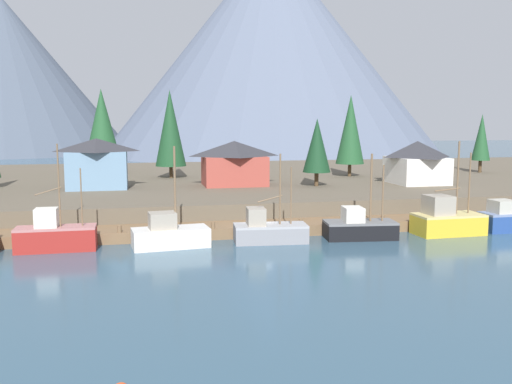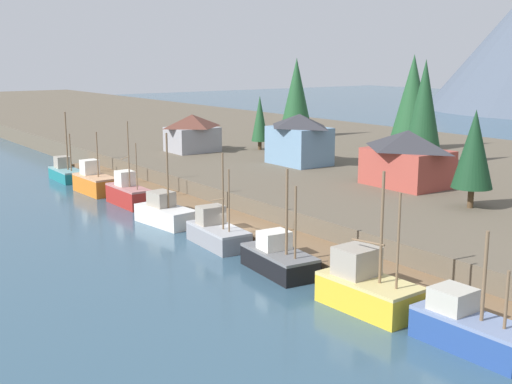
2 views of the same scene
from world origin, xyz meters
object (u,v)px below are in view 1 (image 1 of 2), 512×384
(conifer_near_left, at_px, (350,130))
(conifer_centre, at_px, (317,146))
(fishing_boat_white, at_px, (169,234))
(house_white, at_px, (417,162))
(house_blue, at_px, (97,163))
(conifer_back_right, at_px, (170,128))
(fishing_boat_black, at_px, (359,227))
(fishing_boat_blue, at_px, (512,219))
(house_red, at_px, (234,163))
(fishing_boat_yellow, at_px, (446,220))
(conifer_near_right, at_px, (102,127))
(fishing_boat_grey, at_px, (268,230))
(fishing_boat_red, at_px, (55,236))
(conifer_back_left, at_px, (481,137))

(conifer_near_left, relative_size, conifer_centre, 1.41)
(fishing_boat_white, distance_m, house_white, 37.57)
(house_white, height_order, house_blue, house_blue)
(conifer_back_right, bearing_deg, fishing_boat_black, -65.52)
(fishing_boat_blue, relative_size, conifer_back_right, 0.53)
(fishing_boat_white, xyz_separation_m, house_white, (32.16, 18.96, 4.19))
(fishing_boat_black, relative_size, house_red, 0.94)
(fishing_boat_yellow, bearing_deg, house_red, 124.77)
(fishing_boat_blue, bearing_deg, conifer_near_right, 132.93)
(fishing_boat_black, height_order, house_blue, house_blue)
(fishing_boat_grey, xyz_separation_m, house_red, (0.67, 21.56, 4.26))
(fishing_boat_blue, relative_size, conifer_centre, 0.79)
(conifer_near_left, bearing_deg, house_red, -157.11)
(fishing_boat_blue, bearing_deg, fishing_boat_red, 178.45)
(fishing_boat_red, distance_m, fishing_boat_black, 25.84)
(conifer_back_left, height_order, conifer_back_right, conifer_back_right)
(conifer_centre, bearing_deg, conifer_near_right, 139.15)
(house_white, bearing_deg, conifer_back_left, 34.98)
(conifer_back_left, xyz_separation_m, conifer_back_right, (-47.12, 1.65, 1.51))
(fishing_boat_yellow, bearing_deg, conifer_back_left, 50.33)
(conifer_back_left, bearing_deg, conifer_near_left, -176.26)
(house_blue, distance_m, conifer_near_left, 35.43)
(fishing_boat_blue, bearing_deg, house_red, 136.19)
(conifer_back_right, height_order, conifer_centre, conifer_back_right)
(fishing_boat_red, height_order, fishing_boat_blue, fishing_boat_red)
(fishing_boat_white, height_order, house_blue, house_blue)
(fishing_boat_yellow, height_order, conifer_centre, conifer_centre)
(fishing_boat_white, height_order, conifer_back_left, conifer_back_left)
(fishing_boat_white, height_order, conifer_near_right, conifer_near_right)
(house_blue, height_order, conifer_near_left, conifer_near_left)
(fishing_boat_grey, relative_size, house_white, 1.06)
(fishing_boat_red, xyz_separation_m, house_white, (41.26, 18.32, 4.02))
(fishing_boat_yellow, bearing_deg, house_white, 68.09)
(conifer_near_right, bearing_deg, conifer_back_left, -10.87)
(house_red, xyz_separation_m, conifer_near_left, (18.07, 7.63, 3.89))
(fishing_boat_red, relative_size, fishing_boat_black, 1.14)
(fishing_boat_black, distance_m, conifer_back_left, 45.18)
(fishing_boat_blue, xyz_separation_m, house_white, (-0.19, 18.55, 4.13))
(house_red, bearing_deg, conifer_centre, -17.20)
(fishing_boat_white, relative_size, conifer_near_right, 0.66)
(fishing_boat_white, xyz_separation_m, fishing_boat_black, (16.73, 0.01, -0.05))
(fishing_boat_white, height_order, conifer_centre, conifer_centre)
(fishing_boat_grey, distance_m, conifer_centre, 22.20)
(fishing_boat_yellow, xyz_separation_m, conifer_back_right, (-23.33, 32.38, 8.06))
(fishing_boat_grey, bearing_deg, fishing_boat_yellow, 4.00)
(fishing_boat_yellow, bearing_deg, fishing_boat_blue, 0.88)
(conifer_centre, bearing_deg, fishing_boat_white, -135.07)
(fishing_boat_blue, height_order, conifer_back_left, conifer_back_left)
(fishing_boat_black, bearing_deg, conifer_near_right, 126.44)
(house_blue, bearing_deg, conifer_near_right, 91.67)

